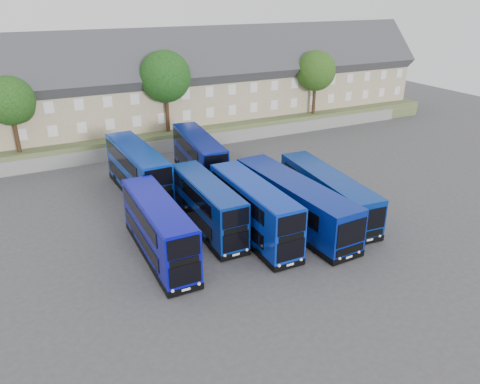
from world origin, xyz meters
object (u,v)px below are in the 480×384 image
Objects in this scene: tree_west at (12,102)px; tree_far at (322,60)px; dd_front_left at (159,230)px; tree_mid at (166,78)px; tree_east at (316,72)px; dd_front_mid at (207,207)px; coach_east_a at (293,203)px.

tree_far reaches higher than tree_west.
dd_front_left is 25.52m from tree_mid.
tree_east is 0.94× the size of tree_far.
coach_east_a is (6.43, -2.09, -0.15)m from dd_front_mid.
coach_east_a is 1.47× the size of tree_mid.
tree_east reaches higher than dd_front_mid.
tree_mid is (4.11, 21.12, 6.12)m from dd_front_mid.
dd_front_mid is 1.22× the size of tree_east.
tree_east is 9.23m from tree_far.
tree_east is at bearing -1.43° from tree_mid.
tree_west is (-18.33, 22.70, 5.26)m from coach_east_a.
tree_mid is 1.12× the size of tree_east.
tree_west reaches higher than dd_front_left.
dd_front_left is at bearing -139.32° from tree_far.
coach_east_a is at bearing -17.92° from dd_front_mid.
tree_east is (36.00, 0.00, 0.34)m from tree_west.
dd_front_left is 1.35× the size of tree_west.
dd_front_mid is 1.15× the size of tree_far.
dd_front_left is 4.99m from dd_front_mid.
tree_far reaches higher than coach_east_a.
coach_east_a is 24.15m from tree_mid.
dd_front_mid is 24.34m from tree_west.
tree_far is at bearing 42.57° from dd_front_mid.
tree_far is (6.00, 7.00, 0.34)m from tree_east.
tree_west is at bearing 125.98° from coach_east_a.
tree_mid reaches higher than coach_east_a.
dd_front_mid is at bearing -137.47° from tree_far.
dd_front_mid is (4.51, 2.13, -0.07)m from dd_front_left.
tree_east is (24.11, 20.62, 5.45)m from dd_front_mid.
tree_far is (34.61, 29.75, 5.71)m from dd_front_left.
dd_front_left is at bearing -110.32° from tree_mid.
dd_front_mid reaches higher than coach_east_a.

